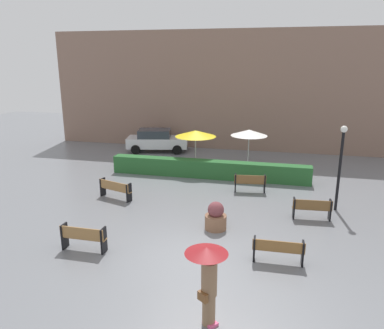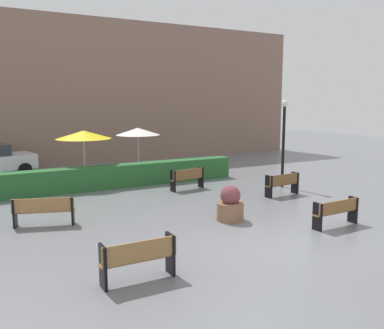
{
  "view_description": "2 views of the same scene",
  "coord_description": "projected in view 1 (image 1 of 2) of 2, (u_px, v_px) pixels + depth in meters",
  "views": [
    {
      "loc": [
        2.73,
        -10.85,
        6.18
      ],
      "look_at": [
        -1.14,
        5.45,
        1.53
      ],
      "focal_mm": 34.89,
      "sensor_mm": 36.0,
      "label": 1
    },
    {
      "loc": [
        -6.24,
        -8.01,
        3.62
      ],
      "look_at": [
        0.03,
        3.48,
        1.58
      ],
      "focal_mm": 38.24,
      "sensor_mm": 36.0,
      "label": 2
    }
  ],
  "objects": [
    {
      "name": "hedge_strip",
      "position": [
        208.0,
        169.0,
        20.39
      ],
      "size": [
        10.88,
        0.7,
        0.96
      ],
      "primitive_type": "cube",
      "color": "#28602D",
      "rests_on": "ground"
    },
    {
      "name": "bench_far_left",
      "position": [
        115.0,
        188.0,
        17.24
      ],
      "size": [
        1.74,
        0.84,
        0.85
      ],
      "color": "#9E7242",
      "rests_on": "ground"
    },
    {
      "name": "bench_far_right",
      "position": [
        312.0,
        208.0,
        14.96
      ],
      "size": [
        1.55,
        0.47,
        0.86
      ],
      "color": "brown",
      "rests_on": "ground"
    },
    {
      "name": "bench_back_row",
      "position": [
        250.0,
        182.0,
        18.1
      ],
      "size": [
        1.55,
        0.52,
        0.88
      ],
      "color": "brown",
      "rests_on": "ground"
    },
    {
      "name": "bench_near_right",
      "position": [
        278.0,
        249.0,
        11.7
      ],
      "size": [
        1.62,
        0.36,
        0.8
      ],
      "color": "olive",
      "rests_on": "ground"
    },
    {
      "name": "patio_umbrella_yellow",
      "position": [
        196.0,
        134.0,
        21.35
      ],
      "size": [
        2.35,
        2.35,
        2.36
      ],
      "color": "silver",
      "rests_on": "ground"
    },
    {
      "name": "ground_plane",
      "position": [
        187.0,
        253.0,
        12.44
      ],
      "size": [
        60.0,
        60.0,
        0.0
      ],
      "primitive_type": "plane",
      "color": "slate"
    },
    {
      "name": "parked_car",
      "position": [
        157.0,
        140.0,
        26.26
      ],
      "size": [
        4.47,
        2.66,
        1.57
      ],
      "color": "silver",
      "rests_on": "ground"
    },
    {
      "name": "patio_umbrella_white",
      "position": [
        249.0,
        133.0,
        21.8
      ],
      "size": [
        2.15,
        2.15,
        2.32
      ],
      "color": "silver",
      "rests_on": "ground"
    },
    {
      "name": "pedestrian_with_umbrella",
      "position": [
        208.0,
        274.0,
        8.7
      ],
      "size": [
        1.02,
        1.02,
        2.1
      ],
      "color": "#8C6B4C",
      "rests_on": "ground"
    },
    {
      "name": "bench_near_left",
      "position": [
        83.0,
        237.0,
        12.47
      ],
      "size": [
        1.57,
        0.38,
        0.88
      ],
      "color": "#9E7242",
      "rests_on": "ground"
    },
    {
      "name": "planter_pot",
      "position": [
        216.0,
        217.0,
        14.12
      ],
      "size": [
        0.82,
        0.82,
        1.09
      ],
      "color": "brown",
      "rests_on": "ground"
    },
    {
      "name": "lamp_post",
      "position": [
        341.0,
        159.0,
        15.46
      ],
      "size": [
        0.28,
        0.28,
        3.66
      ],
      "color": "black",
      "rests_on": "ground"
    },
    {
      "name": "building_facade",
      "position": [
        242.0,
        91.0,
        26.32
      ],
      "size": [
        28.0,
        1.2,
        8.3
      ],
      "primitive_type": "cube",
      "color": "#846656",
      "rests_on": "ground"
    }
  ]
}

